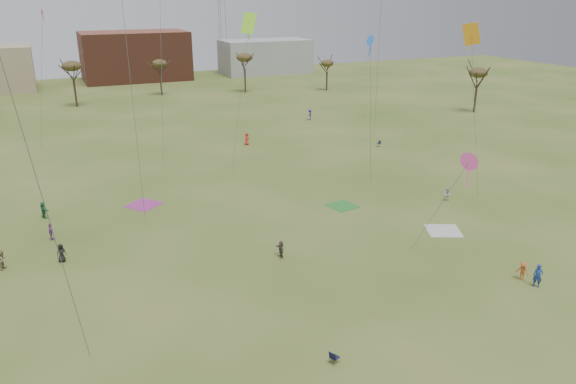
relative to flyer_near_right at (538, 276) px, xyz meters
name	(u,v)px	position (x,y,z in m)	size (l,w,h in m)	color
ground	(359,322)	(-14.93, 1.36, -0.93)	(260.00, 260.00, 0.00)	#3A561A
flyer_near_right	(538,276)	(0.00, 0.00, 0.00)	(0.68, 0.45, 1.87)	navy
spectator_fore_b	(3,260)	(-37.46, 19.74, -0.11)	(0.80, 0.62, 1.65)	#877B56
spectator_fore_c	(281,249)	(-15.94, 12.58, -0.20)	(1.36, 0.43, 1.47)	brown
flyer_mid_a	(61,253)	(-33.06, 19.19, -0.12)	(0.79, 0.52, 1.63)	black
flyer_mid_b	(522,271)	(-0.23, 1.27, -0.16)	(1.01, 0.58, 1.56)	#B65222
spectator_mid_d	(51,232)	(-33.71, 24.25, -0.14)	(0.93, 0.39, 1.59)	#873F97
spectator_mid_e	(447,194)	(5.82, 17.69, -0.19)	(0.73, 0.57, 1.50)	#B9B9B9
flyer_far_a	(44,210)	(-34.19, 30.15, -0.08)	(1.58, 0.50, 1.70)	#236A42
flyer_far_b	(247,139)	(-6.07, 48.43, -0.03)	(0.89, 0.58, 1.81)	red
flyer_far_c	(310,115)	(9.89, 59.96, -0.01)	(1.19, 0.68, 1.84)	navy
blanket_cream	(443,231)	(0.33, 11.40, -0.93)	(3.07, 3.07, 0.03)	beige
blanket_plum	(144,205)	(-24.48, 29.77, -0.93)	(3.08, 3.08, 0.03)	#A33286
blanket_olive	(342,206)	(-5.28, 20.94, -0.93)	(2.79, 2.79, 0.03)	#2D7C2E
camp_chair_center	(334,359)	(-18.61, -1.90, -0.68)	(0.70, 0.68, 0.87)	#121433
camp_chair_right	(378,145)	(11.21, 39.72, -0.68)	(0.62, 0.58, 0.87)	#131B35
kites_aloft	(195,4)	(-18.20, 27.99, 19.30)	(64.28, 56.06, 26.05)	black
tree_line	(128,73)	(-17.78, 80.48, 6.15)	(117.44, 49.32, 8.91)	#3A2B1E
building_brick	(135,56)	(-9.93, 121.36, 5.07)	(26.00, 16.00, 12.00)	brown
building_grey	(265,57)	(25.07, 119.36, 3.57)	(24.00, 12.00, 9.00)	gray
radio_tower	(221,0)	(15.07, 126.36, 18.27)	(1.51, 1.72, 41.00)	#9EA3A8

